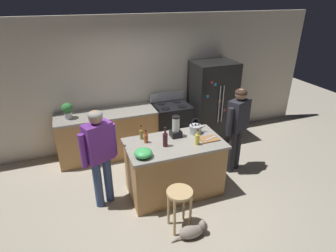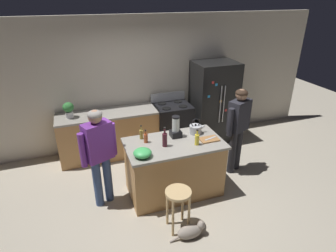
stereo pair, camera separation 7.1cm
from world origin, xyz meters
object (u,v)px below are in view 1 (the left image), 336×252
object	(u,v)px
person_by_island_left	(99,151)
bottle_cooking_sauce	(146,138)
bar_stool	(180,200)
bottle_wine	(165,139)
refrigerator	(212,102)
blender_appliance	(176,128)
potted_plant	(67,110)
bottle_soda	(197,139)
kitchen_island	(174,167)
bottle_vinegar	(141,134)
tea_kettle	(195,129)
stove_range	(171,125)
person_by_sink_right	(238,123)
chef_knife	(210,138)
mixing_bowl	(143,153)
cat	(193,231)
cutting_board	(209,139)

from	to	relation	value
person_by_island_left	bottle_cooking_sauce	xyz separation A→B (m)	(0.73, 0.04, 0.05)
bar_stool	bottle_wine	distance (m)	0.92
refrigerator	blender_appliance	bearing A→B (deg)	-136.36
refrigerator	potted_plant	size ratio (longest dim) A/B	5.90
blender_appliance	bottle_soda	size ratio (longest dim) A/B	1.39
person_by_island_left	bottle_soda	distance (m)	1.48
kitchen_island	bottle_vinegar	distance (m)	0.77
tea_kettle	refrigerator	bearing A→B (deg)	51.96
potted_plant	bottle_cooking_sauce	world-z (taller)	potted_plant
bottle_vinegar	bottle_cooking_sauce	world-z (taller)	bottle_vinegar
person_by_island_left	blender_appliance	world-z (taller)	person_by_island_left
stove_range	potted_plant	bearing A→B (deg)	179.28
person_by_sink_right	bar_stool	bearing A→B (deg)	-146.23
tea_kettle	person_by_sink_right	bearing A→B (deg)	2.31
kitchen_island	tea_kettle	size ratio (longest dim) A/B	5.58
person_by_sink_right	tea_kettle	size ratio (longest dim) A/B	5.82
chef_knife	mixing_bowl	bearing A→B (deg)	171.54
cat	potted_plant	xyz separation A→B (m)	(-1.39, 2.57, 1.00)
tea_kettle	chef_knife	size ratio (longest dim) A/B	1.25
stove_range	bottle_wine	xyz separation A→B (m)	(-0.70, -1.58, 0.57)
bottle_wine	chef_knife	bearing A→B (deg)	-3.43
cat	bottle_wine	world-z (taller)	bottle_wine
bar_stool	potted_plant	bearing A→B (deg)	118.59
stove_range	bar_stool	distance (m)	2.44
mixing_bowl	chef_knife	world-z (taller)	mixing_bowl
blender_appliance	bar_stool	bearing A→B (deg)	-108.44
bottle_wine	bottle_vinegar	bearing A→B (deg)	128.16
stove_range	cat	xyz separation A→B (m)	(-0.65, -2.54, -0.37)
tea_kettle	bottle_soda	bearing A→B (deg)	-111.08
stove_range	bottle_vinegar	xyz separation A→B (m)	(-0.97, -1.23, 0.54)
bottle_soda	mixing_bowl	distance (m)	0.88
stove_range	bar_stool	bearing A→B (deg)	-108.06
bottle_cooking_sauce	person_by_island_left	bearing A→B (deg)	-176.46
potted_plant	bottle_wine	size ratio (longest dim) A/B	0.95
bar_stool	mixing_bowl	xyz separation A→B (m)	(-0.34, 0.56, 0.49)
person_by_sink_right	chef_knife	xyz separation A→B (m)	(-0.71, -0.32, -0.01)
bottle_soda	mixing_bowl	xyz separation A→B (m)	(-0.88, -0.06, -0.03)
kitchen_island	tea_kettle	distance (m)	0.73
blender_appliance	tea_kettle	size ratio (longest dim) A/B	1.29
potted_plant	chef_knife	distance (m)	2.67
kitchen_island	refrigerator	world-z (taller)	refrigerator
bottle_vinegar	bottle_wine	bearing A→B (deg)	-51.84
bar_stool	person_by_sink_right	bearing A→B (deg)	33.77
cutting_board	bottle_soda	bearing A→B (deg)	-163.72
person_by_island_left	bottle_soda	size ratio (longest dim) A/B	6.24
potted_plant	cutting_board	xyz separation A→B (m)	(2.07, -1.65, -0.16)
cat	chef_knife	bearing A→B (deg)	52.57
stove_range	bar_stool	size ratio (longest dim) A/B	1.73
kitchen_island	cutting_board	distance (m)	0.74
mixing_bowl	bottle_soda	bearing A→B (deg)	4.09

